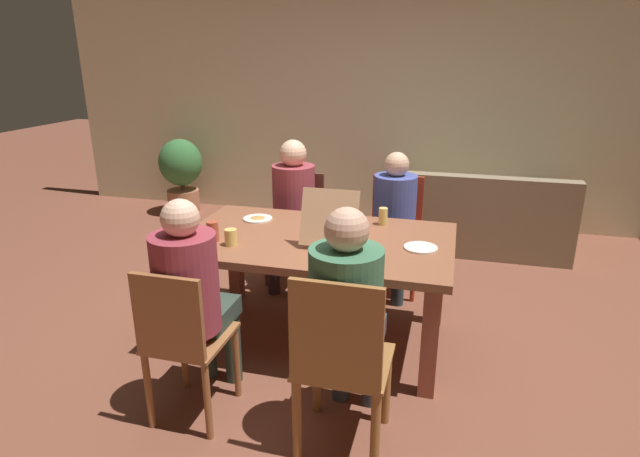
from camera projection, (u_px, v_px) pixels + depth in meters
The scene contains 19 objects.
ground_plane at pixel (316, 337), 3.67m from camera, with size 20.00×20.00×0.00m, color brown.
back_wall at pixel (384, 96), 5.87m from camera, with size 7.86×0.12×2.85m, color beige.
dining_table at pixel (316, 252), 3.46m from camera, with size 1.78×1.09×0.75m.
chair_0 at pixel (340, 363), 2.47m from camera, with size 0.45×0.44×0.98m.
person_0 at pixel (348, 307), 2.53m from camera, with size 0.35×0.55×1.26m.
chair_1 at pixel (182, 339), 2.68m from camera, with size 0.39×0.42×0.91m.
person_1 at pixel (192, 290), 2.75m from camera, with size 0.34×0.54×1.23m.
chair_2 at pixel (395, 226), 4.34m from camera, with size 0.44×0.43×0.94m.
person_2 at pixel (394, 212), 4.15m from camera, with size 0.34×0.49×1.17m.
chair_3 at pixel (297, 219), 4.51m from camera, with size 0.45×0.40×0.93m.
person_3 at pixel (292, 201), 4.31m from camera, with size 0.35×0.53×1.24m.
pizza_box_0 at pixel (336, 231), 3.40m from camera, with size 0.36×0.48×0.37m.
plate_0 at pixel (258, 218), 3.78m from camera, with size 0.21×0.21×0.03m.
plate_1 at pixel (421, 248), 3.23m from camera, with size 0.21×0.21×0.01m.
drinking_glass_0 at pixel (213, 231), 3.34m from camera, with size 0.08×0.08×0.13m, color #B94C33.
drinking_glass_1 at pixel (231, 237), 3.27m from camera, with size 0.08×0.08×0.11m, color #E6C464.
drinking_glass_2 at pixel (383, 216), 3.66m from camera, with size 0.06×0.06×0.12m, color #E3C766.
couch at pixel (476, 220), 5.28m from camera, with size 1.76×0.89×0.81m.
potted_plant at pixel (181, 171), 6.32m from camera, with size 0.51×0.51×0.92m.
Camera 1 is at (0.86, -3.10, 1.92)m, focal length 29.17 mm.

